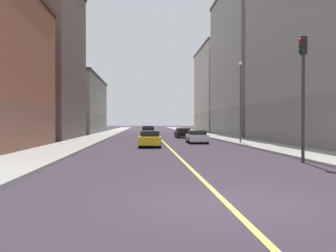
{
  "coord_description": "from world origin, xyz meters",
  "views": [
    {
      "loc": [
        -2.06,
        -9.43,
        2.02
      ],
      "look_at": [
        1.41,
        43.21,
        1.49
      ],
      "focal_mm": 40.26,
      "sensor_mm": 36.0,
      "label": 1
    }
  ],
  "objects": [
    {
      "name": "ground_plane",
      "position": [
        0.0,
        0.0,
        0.0
      ],
      "size": [
        400.0,
        400.0,
        0.0
      ],
      "primitive_type": "plane",
      "color": "#352A37",
      "rests_on": "ground"
    },
    {
      "name": "sidewalk_left",
      "position": [
        8.18,
        49.0,
        0.07
      ],
      "size": [
        3.75,
        168.0,
        0.15
      ],
      "primitive_type": "cube",
      "color": "#9E9B93",
      "rests_on": "ground"
    },
    {
      "name": "sidewalk_right",
      "position": [
        -8.18,
        49.0,
        0.07
      ],
      "size": [
        3.75,
        168.0,
        0.15
      ],
      "primitive_type": "cube",
      "color": "#9E9B93",
      "rests_on": "ground"
    },
    {
      "name": "lane_center_stripe",
      "position": [
        0.0,
        49.0,
        0.01
      ],
      "size": [
        0.16,
        154.0,
        0.01
      ],
      "primitive_type": "cube",
      "color": "#E5D14C",
      "rests_on": "ground"
    },
    {
      "name": "building_left_mid",
      "position": [
        15.81,
        47.17,
        11.19
      ],
      "size": [
        11.81,
        21.69,
        22.36
      ],
      "color": "gray",
      "rests_on": "ground"
    },
    {
      "name": "building_left_far",
      "position": [
        15.81,
        69.59,
        8.89
      ],
      "size": [
        11.81,
        20.51,
        17.76
      ],
      "color": "#9D9688",
      "rests_on": "ground"
    },
    {
      "name": "building_right_midblock",
      "position": [
        -15.81,
        36.01,
        9.6
      ],
      "size": [
        11.81,
        16.1,
        19.19
      ],
      "color": "brown",
      "rests_on": "ground"
    },
    {
      "name": "building_right_distant",
      "position": [
        -15.81,
        60.56,
        5.14
      ],
      "size": [
        11.81,
        26.2,
        10.27
      ],
      "color": "slate",
      "rests_on": "ground"
    },
    {
      "name": "traffic_light_left_near",
      "position": [
        5.89,
        8.86,
        4.05
      ],
      "size": [
        0.4,
        0.32,
        6.29
      ],
      "color": "#2D2D2D",
      "rests_on": "ground"
    },
    {
      "name": "street_lamp_left_near",
      "position": [
        6.91,
        24.82,
        4.64
      ],
      "size": [
        0.36,
        0.36,
        7.44
      ],
      "color": "#4C4C51",
      "rests_on": "ground"
    },
    {
      "name": "car_maroon",
      "position": [
        -1.46,
        40.71,
        0.68
      ],
      "size": [
        1.91,
        4.62,
        1.41
      ],
      "color": "maroon",
      "rests_on": "ground"
    },
    {
      "name": "car_black",
      "position": [
        3.1,
        39.15,
        0.62
      ],
      "size": [
        1.92,
        4.56,
        1.26
      ],
      "color": "black",
      "rests_on": "ground"
    },
    {
      "name": "car_yellow",
      "position": [
        -1.5,
        21.33,
        0.64
      ],
      "size": [
        1.88,
        4.06,
        1.32
      ],
      "color": "gold",
      "rests_on": "ground"
    },
    {
      "name": "car_orange",
      "position": [
        -0.78,
        62.13,
        0.62
      ],
      "size": [
        1.99,
        4.52,
        1.24
      ],
      "color": "orange",
      "rests_on": "ground"
    },
    {
      "name": "car_red",
      "position": [
        -1.34,
        54.82,
        0.69
      ],
      "size": [
        1.95,
        4.44,
        1.42
      ],
      "color": "red",
      "rests_on": "ground"
    },
    {
      "name": "car_white",
      "position": [
        3.11,
        26.63,
        0.61
      ],
      "size": [
        1.91,
        4.0,
        1.23
      ],
      "color": "white",
      "rests_on": "ground"
    }
  ]
}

